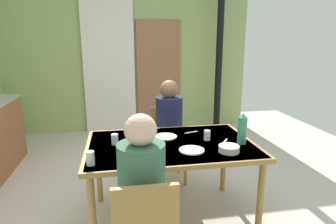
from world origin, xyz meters
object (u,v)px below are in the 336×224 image
dining_table (171,150)px  person_near_diner (142,180)px  chair_far_diner (167,139)px  serving_bowl_center (229,149)px  water_bottle_green_near (242,129)px  person_far_diner (169,119)px

dining_table → person_near_diner: bearing=-114.6°
dining_table → chair_far_diner: size_ratio=1.70×
serving_bowl_center → dining_table: bearing=146.4°
person_near_diner → chair_far_diner: bearing=74.2°
chair_far_diner → person_near_diner: (-0.44, -1.54, 0.28)m
chair_far_diner → water_bottle_green_near: (0.50, -0.95, 0.39)m
water_bottle_green_near → serving_bowl_center: (-0.19, -0.17, -0.10)m
dining_table → person_far_diner: person_far_diner is taller
person_near_diner → serving_bowl_center: 0.86m
chair_far_diner → person_near_diner: person_near_diner is taller
person_far_diner → serving_bowl_center: (0.32, -0.99, -0.00)m
dining_table → chair_far_diner: chair_far_diner is taller
dining_table → person_far_diner: bearing=80.8°
person_far_diner → chair_far_diner: bearing=-90.0°
dining_table → chair_far_diner: bearing=82.3°
water_bottle_green_near → serving_bowl_center: size_ratio=1.63×
chair_far_diner → water_bottle_green_near: water_bottle_green_near is taller
person_far_diner → serving_bowl_center: bearing=107.7°
person_far_diner → water_bottle_green_near: person_far_diner is taller
chair_far_diner → serving_bowl_center: chair_far_diner is taller
person_near_diner → serving_bowl_center: person_near_diner is taller
person_far_diner → water_bottle_green_near: size_ratio=2.77×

